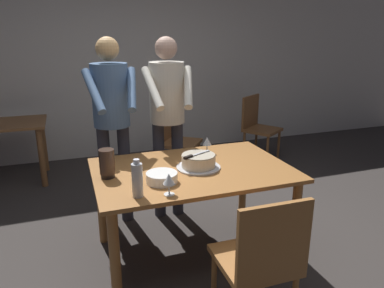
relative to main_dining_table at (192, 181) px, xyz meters
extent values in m
plane|color=#383330|center=(0.00, 0.00, -0.65)|extent=(14.00, 14.00, 0.00)
cube|color=silver|center=(0.00, 2.85, 0.70)|extent=(10.00, 0.12, 2.70)
cube|color=#9E6633|center=(0.00, 0.00, 0.09)|extent=(1.49, 1.00, 0.03)
cylinder|color=#9E6633|center=(-0.67, -0.42, -0.29)|extent=(0.07, 0.07, 0.72)
cylinder|color=#9E6633|center=(0.67, -0.42, -0.29)|extent=(0.07, 0.07, 0.72)
cylinder|color=#9E6633|center=(-0.67, 0.42, -0.29)|extent=(0.07, 0.07, 0.72)
cylinder|color=#9E6633|center=(0.67, 0.42, -0.29)|extent=(0.07, 0.07, 0.72)
cylinder|color=silver|center=(0.05, -0.01, 0.11)|extent=(0.34, 0.34, 0.01)
cylinder|color=beige|center=(0.05, -0.01, 0.16)|extent=(0.26, 0.26, 0.09)
cylinder|color=#A49984|center=(0.05, -0.01, 0.21)|extent=(0.25, 0.25, 0.01)
cube|color=silver|center=(0.06, 0.00, 0.22)|extent=(0.19, 0.10, 0.00)
cube|color=black|center=(-0.05, -0.06, 0.22)|extent=(0.08, 0.06, 0.02)
cylinder|color=white|center=(-0.29, -0.19, 0.11)|extent=(0.22, 0.22, 0.01)
cylinder|color=white|center=(-0.29, -0.19, 0.12)|extent=(0.22, 0.22, 0.01)
cylinder|color=white|center=(-0.29, -0.19, 0.13)|extent=(0.22, 0.22, 0.01)
cylinder|color=white|center=(-0.29, -0.19, 0.14)|extent=(0.22, 0.22, 0.01)
cylinder|color=white|center=(-0.29, -0.19, 0.15)|extent=(0.22, 0.22, 0.01)
cylinder|color=white|center=(-0.29, -0.19, 0.16)|extent=(0.22, 0.22, 0.01)
cylinder|color=white|center=(-0.29, -0.19, 0.17)|extent=(0.22, 0.22, 0.01)
cylinder|color=silver|center=(0.24, 0.31, 0.11)|extent=(0.07, 0.07, 0.00)
cylinder|color=silver|center=(0.24, 0.31, 0.14)|extent=(0.01, 0.01, 0.07)
cone|color=silver|center=(0.24, 0.31, 0.21)|extent=(0.08, 0.08, 0.07)
cylinder|color=silver|center=(-0.30, -0.40, 0.11)|extent=(0.07, 0.07, 0.00)
cylinder|color=silver|center=(-0.30, -0.40, 0.14)|extent=(0.01, 0.01, 0.07)
cone|color=silver|center=(-0.30, -0.40, 0.21)|extent=(0.08, 0.08, 0.07)
cylinder|color=silver|center=(-0.49, -0.36, 0.21)|extent=(0.07, 0.07, 0.22)
cylinder|color=silver|center=(-0.49, -0.36, 0.34)|extent=(0.04, 0.04, 0.03)
cylinder|color=black|center=(-0.63, 0.03, 0.12)|extent=(0.10, 0.10, 0.03)
cylinder|color=#3F2D23|center=(-0.63, 0.03, 0.22)|extent=(0.11, 0.11, 0.18)
cylinder|color=#2D2D38|center=(0.10, 0.71, -0.17)|extent=(0.11, 0.11, 0.95)
cylinder|color=#2D2D38|center=(-0.08, 0.73, -0.17)|extent=(0.11, 0.11, 0.95)
cylinder|color=beige|center=(0.01, 0.72, 0.58)|extent=(0.32, 0.32, 0.55)
sphere|color=tan|center=(0.01, 0.72, 0.97)|extent=(0.20, 0.20, 0.20)
cylinder|color=beige|center=(0.15, 0.52, 0.65)|extent=(0.19, 0.42, 0.34)
cylinder|color=beige|center=(-0.16, 0.55, 0.65)|extent=(0.12, 0.42, 0.34)
cylinder|color=#2D2D38|center=(-0.41, 0.75, -0.17)|extent=(0.11, 0.11, 0.95)
cylinder|color=#2D2D38|center=(-0.59, 0.75, -0.17)|extent=(0.11, 0.11, 0.95)
cylinder|color=#4C6B93|center=(-0.50, 0.75, 0.58)|extent=(0.32, 0.32, 0.55)
sphere|color=tan|center=(-0.50, 0.75, 0.97)|extent=(0.20, 0.20, 0.20)
cylinder|color=#4C6B93|center=(-0.34, 0.57, 0.65)|extent=(0.15, 0.42, 0.34)
cylinder|color=#4C6B93|center=(-0.65, 0.57, 0.65)|extent=(0.16, 0.42, 0.34)
cube|color=#9E6633|center=(0.11, -0.80, -0.22)|extent=(0.45, 0.45, 0.04)
cylinder|color=#9E6633|center=(-0.07, -0.61, -0.44)|extent=(0.04, 0.04, 0.41)
cylinder|color=#9E6633|center=(0.30, -0.62, -0.44)|extent=(0.04, 0.04, 0.41)
cube|color=#9E6633|center=(0.11, -1.00, 0.03)|extent=(0.44, 0.04, 0.45)
cube|color=brown|center=(-1.62, 2.15, 0.08)|extent=(1.00, 0.70, 0.03)
cylinder|color=brown|center=(-1.20, 1.88, -0.29)|extent=(0.07, 0.07, 0.71)
cylinder|color=brown|center=(-1.20, 2.43, -0.29)|extent=(0.07, 0.07, 0.71)
cube|color=brown|center=(0.44, 1.67, -0.22)|extent=(0.62, 0.62, 0.04)
cylinder|color=brown|center=(0.69, 1.70, -0.44)|extent=(0.04, 0.04, 0.41)
cylinder|color=brown|center=(0.47, 1.41, -0.44)|extent=(0.04, 0.04, 0.41)
cylinder|color=brown|center=(0.40, 1.92, -0.44)|extent=(0.04, 0.04, 0.41)
cylinder|color=brown|center=(0.18, 1.63, -0.44)|extent=(0.04, 0.04, 0.41)
cube|color=brown|center=(0.27, 1.79, 0.03)|extent=(0.29, 0.37, 0.45)
cube|color=brown|center=(1.72, 1.89, -0.22)|extent=(0.61, 0.61, 0.04)
cylinder|color=brown|center=(1.98, 1.84, -0.44)|extent=(0.04, 0.04, 0.41)
cylinder|color=brown|center=(1.67, 1.64, -0.44)|extent=(0.04, 0.04, 0.41)
cylinder|color=brown|center=(1.78, 2.14, -0.44)|extent=(0.04, 0.04, 0.41)
cylinder|color=brown|center=(1.47, 1.94, -0.44)|extent=(0.04, 0.04, 0.41)
cube|color=brown|center=(1.61, 2.06, 0.03)|extent=(0.38, 0.27, 0.45)
camera|label=1|loc=(-0.86, -2.45, 1.10)|focal=33.78mm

